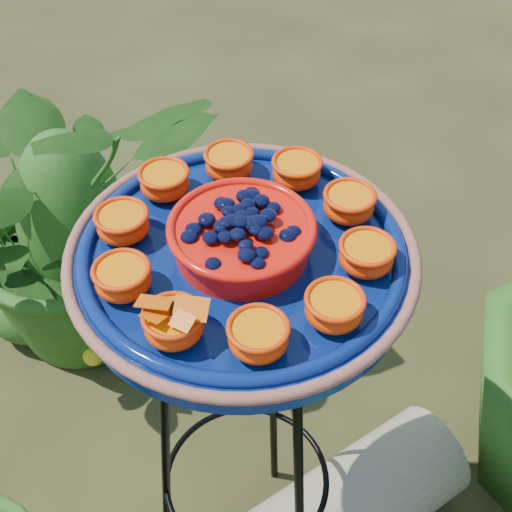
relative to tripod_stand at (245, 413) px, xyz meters
name	(u,v)px	position (x,y,z in m)	size (l,w,h in m)	color
tripod_stand	(245,413)	(0.00, 0.00, 0.00)	(0.36, 0.37, 0.89)	black
feeder_dish	(242,252)	(0.00, 0.00, 0.39)	(0.51, 0.51, 0.11)	navy
shrub_back_left	(71,211)	(-0.58, 0.56, -0.13)	(0.73, 0.64, 0.82)	#204E14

